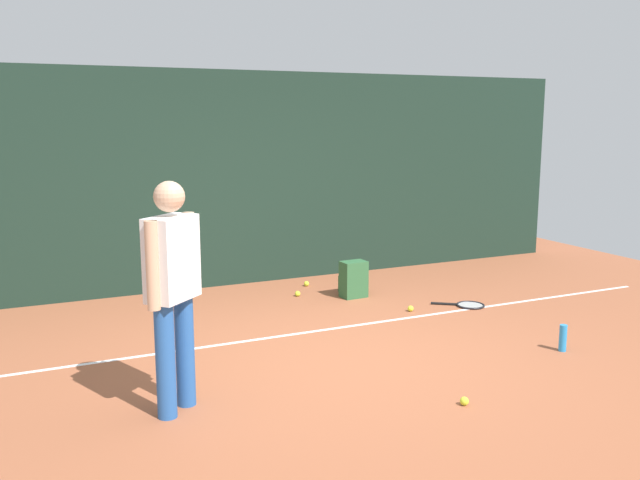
# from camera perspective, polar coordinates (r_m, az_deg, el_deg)

# --- Properties ---
(ground_plane) EXTENTS (12.00, 12.00, 0.00)m
(ground_plane) POSITION_cam_1_polar(r_m,az_deg,el_deg) (6.32, 1.55, -9.54)
(ground_plane) COLOR #9E5638
(back_fence) EXTENTS (10.00, 0.10, 2.71)m
(back_fence) POSITION_cam_1_polar(r_m,az_deg,el_deg) (8.77, -7.21, 5.03)
(back_fence) COLOR #192D23
(back_fence) RESTS_ON ground
(court_line) EXTENTS (9.00, 0.05, 0.00)m
(court_line) POSITION_cam_1_polar(r_m,az_deg,el_deg) (6.94, -1.14, -7.70)
(court_line) COLOR white
(court_line) RESTS_ON ground
(tennis_player) EXTENTS (0.45, 0.43, 1.70)m
(tennis_player) POSITION_cam_1_polar(r_m,az_deg,el_deg) (5.00, -12.18, -3.55)
(tennis_player) COLOR #2659A5
(tennis_player) RESTS_ON ground
(tennis_racket) EXTENTS (0.60, 0.50, 0.03)m
(tennis_racket) POSITION_cam_1_polar(r_m,az_deg,el_deg) (8.06, 12.21, -5.32)
(tennis_racket) COLOR black
(tennis_racket) RESTS_ON ground
(backpack) EXTENTS (0.31, 0.30, 0.44)m
(backpack) POSITION_cam_1_polar(r_m,az_deg,el_deg) (8.24, 2.76, -3.33)
(backpack) COLOR #2D6038
(backpack) RESTS_ON ground
(tennis_ball_near_player) EXTENTS (0.07, 0.07, 0.07)m
(tennis_ball_near_player) POSITION_cam_1_polar(r_m,az_deg,el_deg) (8.78, -1.13, -3.66)
(tennis_ball_near_player) COLOR #CCE033
(tennis_ball_near_player) RESTS_ON ground
(tennis_ball_by_fence) EXTENTS (0.07, 0.07, 0.07)m
(tennis_ball_by_fence) POSITION_cam_1_polar(r_m,az_deg,el_deg) (8.29, -1.88, -4.49)
(tennis_ball_by_fence) COLOR #CCE033
(tennis_ball_by_fence) RESTS_ON ground
(tennis_ball_mid_court) EXTENTS (0.07, 0.07, 0.07)m
(tennis_ball_mid_court) POSITION_cam_1_polar(r_m,az_deg,el_deg) (5.39, 11.93, -12.99)
(tennis_ball_mid_court) COLOR #CCE033
(tennis_ball_mid_court) RESTS_ON ground
(tennis_ball_far_left) EXTENTS (0.07, 0.07, 0.07)m
(tennis_ball_far_left) POSITION_cam_1_polar(r_m,az_deg,el_deg) (7.73, 7.56, -5.68)
(tennis_ball_far_left) COLOR #CCE033
(tennis_ball_far_left) RESTS_ON ground
(water_bottle) EXTENTS (0.07, 0.07, 0.25)m
(water_bottle) POSITION_cam_1_polar(r_m,az_deg,el_deg) (6.77, 19.58, -7.70)
(water_bottle) COLOR #268CD8
(water_bottle) RESTS_ON ground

